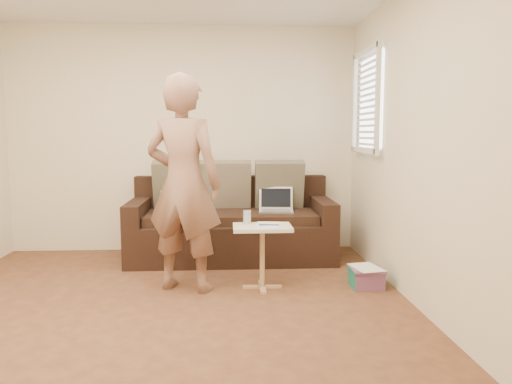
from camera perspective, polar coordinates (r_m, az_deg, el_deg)
floor at (r=3.82m, az=-11.14°, el=-14.32°), size 4.50×4.50×0.00m
wall_back at (r=5.81m, az=-8.45°, el=6.04°), size 4.00×0.00×4.00m
wall_front at (r=1.38m, az=-25.01°, el=3.24°), size 4.00×0.00×4.00m
wall_right at (r=3.84m, az=19.58°, el=5.37°), size 0.00×4.50×4.50m
window_blinds at (r=5.25m, az=12.78°, el=10.25°), size 0.12×0.88×1.08m
sofa at (r=5.39m, az=-2.88°, el=-3.29°), size 2.20×0.95×0.85m
pillow_left at (r=5.61m, az=-9.06°, el=0.79°), size 0.55×0.29×0.57m
pillow_mid at (r=5.59m, az=-3.44°, el=0.84°), size 0.55×0.27×0.57m
pillow_right at (r=5.58m, az=2.73°, el=0.84°), size 0.55×0.28×0.57m
laptop_silver at (r=5.36m, az=2.37°, el=-2.32°), size 0.40×0.30×0.25m
laptop_white at (r=5.30m, az=-8.66°, el=-2.50°), size 0.43×0.40×0.25m
person at (r=4.29m, az=-8.41°, el=0.97°), size 0.80×0.66×1.88m
side_table at (r=4.39m, az=0.73°, el=-7.55°), size 0.51×0.36×0.56m
drinking_glass at (r=4.41m, az=-1.04°, el=-2.93°), size 0.07×0.07×0.12m
scissors at (r=4.32m, az=1.52°, el=-3.84°), size 0.19×0.12×0.02m
paper_on_table at (r=4.36m, az=1.41°, el=-3.82°), size 0.25×0.33×0.00m
striped_box at (r=4.57m, az=12.68°, el=-9.62°), size 0.29×0.29×0.18m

